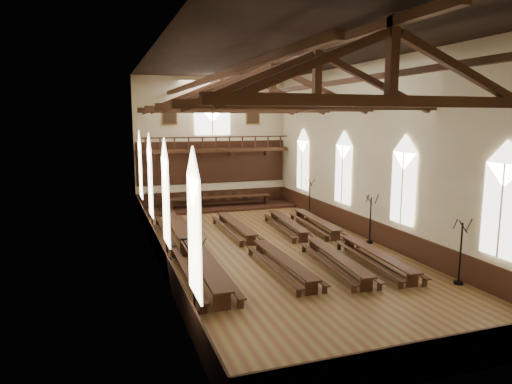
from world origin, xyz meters
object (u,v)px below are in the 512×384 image
at_px(refectory_row_b, 256,241).
at_px(candelabrum_left_mid, 167,244).
at_px(candelabrum_right_mid, 370,228).
at_px(candelabrum_left_near, 194,293).
at_px(dais, 220,207).
at_px(candelabrum_right_near, 460,265).
at_px(candelabrum_right_far, 310,205).
at_px(candelabrum_left_far, 152,218).
at_px(refectory_row_a, 187,243).
at_px(high_table, 220,198).
at_px(refectory_row_d, 343,236).
at_px(refectory_row_c, 309,238).

distance_m(refectory_row_b, candelabrum_left_mid, 4.70).
bearing_deg(candelabrum_right_mid, candelabrum_left_near, -150.97).
xyz_separation_m(dais, candelabrum_right_near, (5.41, -18.88, 0.75)).
relative_size(refectory_row_b, candelabrum_left_near, 4.89).
height_order(refectory_row_b, candelabrum_right_far, candelabrum_right_far).
bearing_deg(candelabrum_left_far, candelabrum_right_near, -50.98).
xyz_separation_m(candelabrum_left_near, candelabrum_left_far, (0.00, 13.16, -0.12)).
xyz_separation_m(refectory_row_a, candelabrum_left_near, (-1.11, -7.28, 0.26)).
xyz_separation_m(dais, candelabrum_right_mid, (5.41, -12.18, 0.74)).
distance_m(refectory_row_a, candelabrum_right_far, 11.97).
relative_size(dais, candelabrum_right_mid, 4.14).
xyz_separation_m(high_table, candelabrum_right_far, (5.41, -4.48, -0.03)).
bearing_deg(candelabrum_right_near, candelabrum_left_far, 129.02).
height_order(candelabrum_left_far, candelabrum_right_mid, candelabrum_right_mid).
relative_size(refectory_row_d, candelabrum_left_near, 4.91).
bearing_deg(refectory_row_b, refectory_row_a, 174.95).
height_order(dais, candelabrum_left_near, candelabrum_left_near).
distance_m(dais, high_table, 0.73).
bearing_deg(high_table, dais, 0.00).
distance_m(refectory_row_b, refectory_row_d, 4.85).
relative_size(refectory_row_b, candelabrum_right_near, 4.94).
bearing_deg(candelabrum_right_near, refectory_row_b, 130.56).
distance_m(refectory_row_b, dais, 11.43).
xyz_separation_m(refectory_row_c, candelabrum_left_far, (-7.59, 6.62, 0.24)).
bearing_deg(candelabrum_left_far, refectory_row_c, -41.09).
bearing_deg(refectory_row_b, dais, 84.95).
distance_m(refectory_row_a, candelabrum_left_far, 5.99).
distance_m(refectory_row_a, candelabrum_right_near, 12.68).
xyz_separation_m(candelabrum_left_far, candelabrum_right_far, (11.10, 0.70, 0.06)).
relative_size(high_table, candelabrum_right_mid, 2.90).
bearing_deg(refectory_row_a, candelabrum_left_mid, -155.71).
relative_size(refectory_row_d, candelabrum_right_far, 5.27).
bearing_deg(refectory_row_b, candelabrum_right_mid, -7.10).
distance_m(refectory_row_b, candelabrum_right_mid, 6.47).
xyz_separation_m(refectory_row_a, candelabrum_right_mid, (9.99, -1.11, 0.24)).
distance_m(candelabrum_left_near, candelabrum_left_far, 13.16).
relative_size(candelabrum_left_mid, candelabrum_right_far, 1.04).
bearing_deg(high_table, candelabrum_left_far, -137.69).
distance_m(candelabrum_right_mid, candelabrum_right_far, 7.70).
distance_m(refectory_row_a, high_table, 11.98).
xyz_separation_m(refectory_row_d, high_table, (-3.81, 12.00, 0.33)).
bearing_deg(refectory_row_b, candelabrum_left_near, -123.95).
xyz_separation_m(refectory_row_b, candelabrum_left_mid, (-4.69, -0.18, 0.33)).
bearing_deg(candelabrum_left_far, candelabrum_left_near, -90.00).
relative_size(refectory_row_d, candelabrum_left_far, 5.70).
xyz_separation_m(refectory_row_b, refectory_row_c, (2.90, -0.41, -0.00)).
relative_size(refectory_row_d, high_table, 1.73).
relative_size(refectory_row_a, candelabrum_left_mid, 5.55).
distance_m(high_table, candelabrum_right_far, 7.02).
height_order(refectory_row_b, candelabrum_left_far, candelabrum_left_far).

